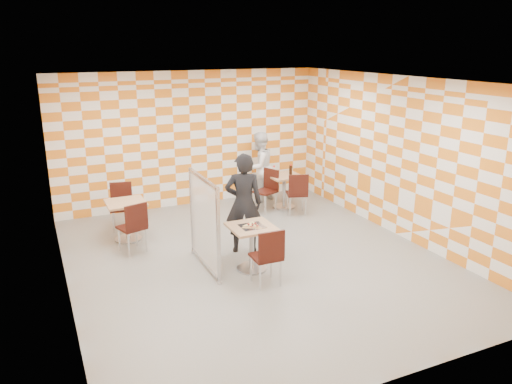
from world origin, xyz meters
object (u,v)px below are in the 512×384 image
partition (204,222)px  soda_bottle (291,170)px  sport_bottle (274,170)px  chair_empty_near (134,224)px  man_white (259,167)px  chair_empty_far (122,202)px  second_table (284,185)px  main_table (252,240)px  empty_table (127,214)px  man_dark (244,203)px  chair_second_front (298,191)px  chair_second_side (268,187)px  chair_main_front (269,253)px

partition → soda_bottle: partition is taller
sport_bottle → chair_empty_near: bearing=-158.4°
man_white → chair_empty_far: bearing=-12.9°
second_table → soda_bottle: (0.15, -0.01, 0.34)m
main_table → chair_empty_far: chair_empty_far is taller
empty_table → chair_empty_near: (0.00, -0.68, 0.04)m
man_dark → sport_bottle: bearing=-106.8°
empty_table → chair_second_front: bearing=-1.5°
chair_second_side → partition: partition is taller
chair_second_front → man_dark: size_ratio=0.52×
chair_second_side → sport_bottle: 0.43m
chair_second_front → sport_bottle: 0.83m
main_table → second_table: (1.98, 2.65, 0.00)m
chair_second_front → man_white: bearing=103.3°
chair_main_front → soda_bottle: 3.96m
empty_table → soda_bottle: soda_bottle is taller
second_table → sport_bottle: 0.41m
empty_table → chair_main_front: bearing=-60.7°
chair_empty_near → chair_second_front: bearing=9.4°
main_table → man_white: size_ratio=0.46×
chair_second_side → soda_bottle: soda_bottle is taller
chair_second_front → man_dark: bearing=-144.2°
chair_second_side → partition: 3.16m
main_table → chair_second_front: chair_second_front is taller
main_table → chair_second_front: 2.86m
main_table → second_table: same height
main_table → empty_table: same height
partition → man_dark: bearing=23.9°
chair_second_front → chair_empty_far: bearing=167.9°
man_white → soda_bottle: 0.83m
chair_second_front → chair_second_side: bearing=127.8°
man_dark → chair_second_side: bearing=-105.0°
main_table → soda_bottle: 3.41m
second_table → chair_empty_far: size_ratio=0.81×
empty_table → sport_bottle: 3.48m
chair_main_front → chair_second_front: 3.37m
chair_second_front → man_dark: man_dark is taller
main_table → chair_second_side: 3.04m
main_table → partition: partition is taller
main_table → man_dark: size_ratio=0.42×
sport_bottle → chair_second_front: bearing=-76.2°
empty_table → man_dark: 2.29m
empty_table → chair_empty_near: size_ratio=0.81×
chair_second_side → soda_bottle: (0.58, 0.03, 0.31)m
chair_second_front → chair_empty_near: bearing=-170.6°
man_white → soda_bottle: size_ratio=7.07×
man_white → chair_second_side: bearing=58.0°
main_table → second_table: bearing=53.2°
partition → man_white: man_white is taller
partition → man_white: size_ratio=0.95×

